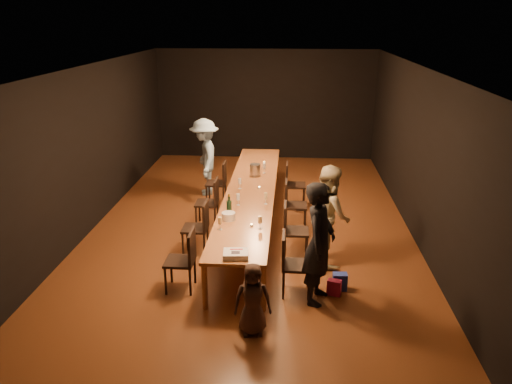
# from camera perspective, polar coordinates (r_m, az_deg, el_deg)

# --- Properties ---
(ground) EXTENTS (10.00, 10.00, 0.00)m
(ground) POSITION_cam_1_polar(r_m,az_deg,el_deg) (9.64, -0.56, -3.92)
(ground) COLOR #4B2C12
(ground) RESTS_ON ground
(room_shell) EXTENTS (6.04, 10.04, 3.02)m
(room_shell) POSITION_cam_1_polar(r_m,az_deg,el_deg) (9.02, -0.61, 8.28)
(room_shell) COLOR black
(room_shell) RESTS_ON ground
(table) EXTENTS (0.90, 6.00, 0.75)m
(table) POSITION_cam_1_polar(r_m,az_deg,el_deg) (9.39, -0.58, 0.01)
(table) COLOR brown
(table) RESTS_ON ground
(chair_right_0) EXTENTS (0.42, 0.42, 0.93)m
(chair_right_0) POSITION_cam_1_polar(r_m,az_deg,el_deg) (7.25, 4.65, -8.25)
(chair_right_0) COLOR black
(chair_right_0) RESTS_ON ground
(chair_right_1) EXTENTS (0.42, 0.42, 0.93)m
(chair_right_1) POSITION_cam_1_polar(r_m,az_deg,el_deg) (8.33, 4.61, -4.41)
(chair_right_1) COLOR black
(chair_right_1) RESTS_ON ground
(chair_right_2) EXTENTS (0.42, 0.42, 0.93)m
(chair_right_2) POSITION_cam_1_polar(r_m,az_deg,el_deg) (9.44, 4.58, -1.46)
(chair_right_2) COLOR black
(chair_right_2) RESTS_ON ground
(chair_right_3) EXTENTS (0.42, 0.42, 0.93)m
(chair_right_3) POSITION_cam_1_polar(r_m,az_deg,el_deg) (10.57, 4.55, 0.86)
(chair_right_3) COLOR black
(chair_right_3) RESTS_ON ground
(chair_left_0) EXTENTS (0.42, 0.42, 0.93)m
(chair_left_0) POSITION_cam_1_polar(r_m,az_deg,el_deg) (7.42, -8.72, -7.75)
(chair_left_0) COLOR black
(chair_left_0) RESTS_ON ground
(chair_left_1) EXTENTS (0.42, 0.42, 0.93)m
(chair_left_1) POSITION_cam_1_polar(r_m,az_deg,el_deg) (8.48, -6.99, -4.06)
(chair_left_1) COLOR black
(chair_left_1) RESTS_ON ground
(chair_left_2) EXTENTS (0.42, 0.42, 0.93)m
(chair_left_2) POSITION_cam_1_polar(r_m,az_deg,el_deg) (9.57, -5.65, -1.20)
(chair_left_2) COLOR black
(chair_left_2) RESTS_ON ground
(chair_left_3) EXTENTS (0.42, 0.42, 0.93)m
(chair_left_3) POSITION_cam_1_polar(r_m,az_deg,el_deg) (10.69, -4.60, 1.07)
(chair_left_3) COLOR black
(chair_left_3) RESTS_ON ground
(woman_birthday) EXTENTS (0.57, 0.73, 1.76)m
(woman_birthday) POSITION_cam_1_polar(r_m,az_deg,el_deg) (6.93, 7.24, -5.85)
(woman_birthday) COLOR black
(woman_birthday) RESTS_ON ground
(woman_tan) EXTENTS (0.81, 0.93, 1.65)m
(woman_tan) POSITION_cam_1_polar(r_m,az_deg,el_deg) (8.09, 8.36, -2.57)
(woman_tan) COLOR beige
(woman_tan) RESTS_ON ground
(man_blue) EXTENTS (0.89, 1.23, 1.72)m
(man_blue) POSITION_cam_1_polar(r_m,az_deg,el_deg) (11.18, -5.87, 3.98)
(man_blue) COLOR #8FB8DD
(man_blue) RESTS_ON ground
(child) EXTENTS (0.51, 0.37, 0.96)m
(child) POSITION_cam_1_polar(r_m,az_deg,el_deg) (6.38, -0.39, -12.15)
(child) COLOR #3B2821
(child) RESTS_ON ground
(gift_bag_red) EXTENTS (0.22, 0.16, 0.24)m
(gift_bag_red) POSITION_cam_1_polar(r_m,az_deg,el_deg) (7.44, 8.92, -10.74)
(gift_bag_red) COLOR #B51B4F
(gift_bag_red) RESTS_ON ground
(gift_bag_blue) EXTENTS (0.21, 0.15, 0.26)m
(gift_bag_blue) POSITION_cam_1_polar(r_m,az_deg,el_deg) (7.57, 9.56, -10.06)
(gift_bag_blue) COLOR #2A40B6
(gift_bag_blue) RESTS_ON ground
(birthday_cake) EXTENTS (0.36, 0.30, 0.08)m
(birthday_cake) POSITION_cam_1_polar(r_m,az_deg,el_deg) (6.80, -2.32, -7.11)
(birthday_cake) COLOR white
(birthday_cake) RESTS_ON table
(plate_stack) EXTENTS (0.29, 0.29, 0.12)m
(plate_stack) POSITION_cam_1_polar(r_m,az_deg,el_deg) (7.98, -3.16, -2.77)
(plate_stack) COLOR white
(plate_stack) RESTS_ON table
(champagne_bottle) EXTENTS (0.08, 0.08, 0.35)m
(champagne_bottle) POSITION_cam_1_polar(r_m,az_deg,el_deg) (8.16, -3.09, -1.39)
(champagne_bottle) COLOR black
(champagne_bottle) RESTS_ON table
(ice_bucket) EXTENTS (0.29, 0.29, 0.24)m
(ice_bucket) POSITION_cam_1_polar(r_m,az_deg,el_deg) (10.17, -0.11, 2.56)
(ice_bucket) COLOR #AFAFB4
(ice_bucket) RESTS_ON table
(wineglass_0) EXTENTS (0.06, 0.06, 0.21)m
(wineglass_0) POSITION_cam_1_polar(r_m,az_deg,el_deg) (7.61, -4.13, -3.60)
(wineglass_0) COLOR beige
(wineglass_0) RESTS_ON table
(wineglass_1) EXTENTS (0.06, 0.06, 0.21)m
(wineglass_1) POSITION_cam_1_polar(r_m,az_deg,el_deg) (7.62, 0.47, -3.51)
(wineglass_1) COLOR beige
(wineglass_1) RESTS_ON table
(wineglass_2) EXTENTS (0.06, 0.06, 0.21)m
(wineglass_2) POSITION_cam_1_polar(r_m,az_deg,el_deg) (8.57, -2.05, -0.86)
(wineglass_2) COLOR silver
(wineglass_2) RESTS_ON table
(wineglass_3) EXTENTS (0.06, 0.06, 0.21)m
(wineglass_3) POSITION_cam_1_polar(r_m,az_deg,el_deg) (8.61, 1.11, -0.75)
(wineglass_3) COLOR beige
(wineglass_3) RESTS_ON table
(wineglass_4) EXTENTS (0.06, 0.06, 0.21)m
(wineglass_4) POSITION_cam_1_polar(r_m,az_deg,el_deg) (9.38, -1.85, 0.97)
(wineglass_4) COLOR silver
(wineglass_4) RESTS_ON table
(wineglass_5) EXTENTS (0.06, 0.06, 0.21)m
(wineglass_5) POSITION_cam_1_polar(r_m,az_deg,el_deg) (10.32, 0.95, 2.72)
(wineglass_5) COLOR silver
(wineglass_5) RESTS_ON table
(tealight_near) EXTENTS (0.05, 0.05, 0.03)m
(tealight_near) POSITION_cam_1_polar(r_m,az_deg,el_deg) (7.75, -0.51, -3.82)
(tealight_near) COLOR #B2B7B2
(tealight_near) RESTS_ON table
(tealight_mid) EXTENTS (0.05, 0.05, 0.03)m
(tealight_mid) POSITION_cam_1_polar(r_m,az_deg,el_deg) (9.42, 0.37, 0.50)
(tealight_mid) COLOR #B2B7B2
(tealight_mid) RESTS_ON table
(tealight_far) EXTENTS (0.05, 0.05, 0.03)m
(tealight_far) POSITION_cam_1_polar(r_m,az_deg,el_deg) (11.05, 0.95, 3.38)
(tealight_far) COLOR #B2B7B2
(tealight_far) RESTS_ON table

